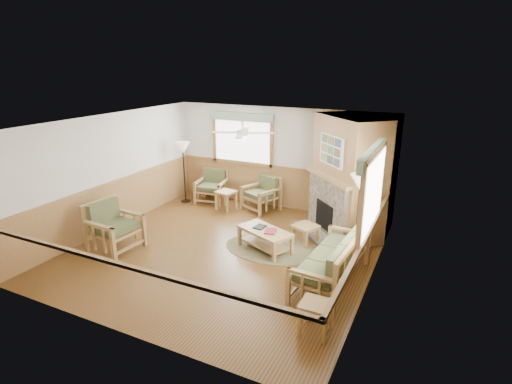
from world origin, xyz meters
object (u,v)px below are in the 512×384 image
at_px(floor_lamp_right, 358,217).
at_px(armchair_back_right, 261,194).
at_px(end_table_sofa, 316,318).
at_px(floor_lamp_left, 184,172).
at_px(end_table_chairs, 226,200).
at_px(armchair_left, 115,226).
at_px(armchair_back_left, 212,186).
at_px(coffee_table, 265,240).
at_px(sofa, 332,259).
at_px(footstool, 305,234).

bearing_deg(floor_lamp_right, armchair_back_right, 149.73).
relative_size(end_table_sofa, floor_lamp_left, 0.29).
height_order(end_table_chairs, floor_lamp_left, floor_lamp_left).
bearing_deg(end_table_chairs, floor_lamp_left, 178.35).
bearing_deg(armchair_left, armchair_back_right, -22.62).
relative_size(armchair_back_left, coffee_table, 0.76).
relative_size(armchair_left, end_table_sofa, 2.05).
distance_m(sofa, armchair_back_left, 5.12).
bearing_deg(armchair_left, footstool, -55.58).
distance_m(sofa, end_table_sofa, 1.51).
distance_m(armchair_back_left, floor_lamp_right, 4.77).
height_order(sofa, end_table_chairs, sofa).
bearing_deg(sofa, floor_lamp_right, 175.14).
bearing_deg(footstool, end_table_sofa, -68.27).
xyz_separation_m(armchair_back_right, coffee_table, (1.10, -2.17, -0.22)).
xyz_separation_m(armchair_back_right, end_table_chairs, (-0.86, -0.39, -0.19)).
relative_size(end_table_sofa, footstool, 1.06).
relative_size(sofa, armchair_left, 2.02).
height_order(armchair_back_right, coffee_table, armchair_back_right).
relative_size(armchair_back_right, coffee_table, 0.77).
distance_m(footstool, floor_lamp_right, 1.35).
bearing_deg(floor_lamp_left, armchair_left, -82.32).
bearing_deg(floor_lamp_right, end_table_chairs, 160.89).
relative_size(sofa, end_table_sofa, 4.14).
distance_m(armchair_left, floor_lamp_left, 3.17).
relative_size(armchair_left, footstool, 2.17).
xyz_separation_m(sofa, armchair_left, (-4.50, -0.64, 0.04)).
bearing_deg(armchair_left, armchair_back_left, 0.67).
height_order(armchair_back_right, armchair_left, armchair_left).
bearing_deg(sofa, armchair_back_left, -119.72).
distance_m(coffee_table, floor_lamp_right, 1.96).
xyz_separation_m(armchair_left, footstool, (3.54, 2.02, -0.31)).
xyz_separation_m(armchair_back_left, end_table_sofa, (4.44, -4.31, -0.19)).
relative_size(end_table_chairs, floor_lamp_left, 0.30).
relative_size(coffee_table, footstool, 2.47).
distance_m(end_table_sofa, floor_lamp_right, 2.70).
bearing_deg(floor_lamp_left, footstool, -15.49).
bearing_deg(end_table_chairs, floor_lamp_right, -19.11).
relative_size(sofa, footstool, 4.38).
bearing_deg(armchair_back_left, coffee_table, -49.30).
distance_m(armchair_left, end_table_chairs, 3.23).
distance_m(armchair_left, footstool, 4.09).
relative_size(coffee_table, floor_lamp_left, 0.67).
bearing_deg(armchair_left, floor_lamp_left, 12.34).
xyz_separation_m(sofa, floor_lamp_right, (0.18, 1.14, 0.41)).
xyz_separation_m(armchair_back_left, armchair_left, (-0.24, -3.47, 0.07)).
relative_size(armchair_left, floor_lamp_right, 0.58).
xyz_separation_m(sofa, coffee_table, (-1.61, 0.66, -0.24)).
height_order(coffee_table, floor_lamp_right, floor_lamp_right).
height_order(armchair_back_right, floor_lamp_right, floor_lamp_right).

